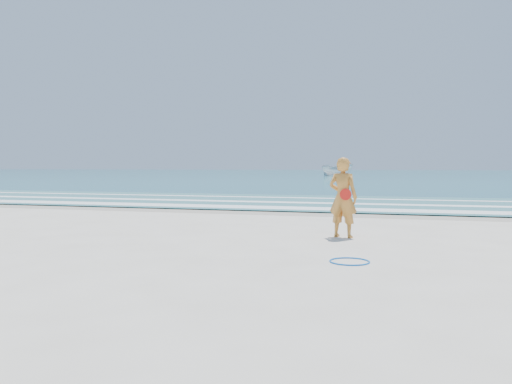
# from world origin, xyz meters

# --- Properties ---
(ground) EXTENTS (400.00, 400.00, 0.00)m
(ground) POSITION_xyz_m (0.00, 0.00, 0.00)
(ground) COLOR silver
(ground) RESTS_ON ground
(wet_sand) EXTENTS (400.00, 2.40, 0.00)m
(wet_sand) POSITION_xyz_m (0.00, 9.00, 0.00)
(wet_sand) COLOR #B2A893
(wet_sand) RESTS_ON ground
(ocean) EXTENTS (400.00, 190.00, 0.04)m
(ocean) POSITION_xyz_m (0.00, 105.00, 0.02)
(ocean) COLOR #19727F
(ocean) RESTS_ON ground
(shallow) EXTENTS (400.00, 10.00, 0.01)m
(shallow) POSITION_xyz_m (0.00, 14.00, 0.04)
(shallow) COLOR #59B7AD
(shallow) RESTS_ON ocean
(foam_near) EXTENTS (400.00, 1.40, 0.01)m
(foam_near) POSITION_xyz_m (0.00, 10.30, 0.05)
(foam_near) COLOR white
(foam_near) RESTS_ON shallow
(foam_mid) EXTENTS (400.00, 0.90, 0.01)m
(foam_mid) POSITION_xyz_m (0.00, 13.20, 0.05)
(foam_mid) COLOR white
(foam_mid) RESTS_ON shallow
(foam_far) EXTENTS (400.00, 0.60, 0.01)m
(foam_far) POSITION_xyz_m (0.00, 16.50, 0.05)
(foam_far) COLOR white
(foam_far) RESTS_ON shallow
(hoop) EXTENTS (0.78, 0.78, 0.03)m
(hoop) POSITION_xyz_m (2.80, 0.10, 0.01)
(hoop) COLOR blue
(hoop) RESTS_ON ground
(boat) EXTENTS (5.50, 3.53, 1.99)m
(boat) POSITION_xyz_m (-6.21, 74.30, 1.03)
(boat) COLOR silver
(boat) RESTS_ON ocean
(woman) EXTENTS (0.79, 0.62, 1.90)m
(woman) POSITION_xyz_m (2.35, 3.15, 0.95)
(woman) COLOR orange
(woman) RESTS_ON ground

